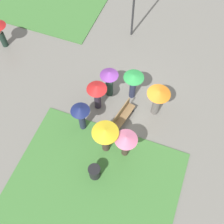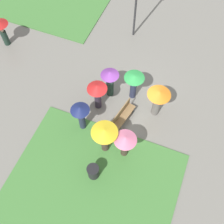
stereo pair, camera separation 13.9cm
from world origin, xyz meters
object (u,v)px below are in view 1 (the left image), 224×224
Objects in this scene: crowd_person_pink at (126,142)px; trash_bin at (95,172)px; park_bench at (122,116)px; crowd_person_red at (97,92)px; crowd_person_green at (133,82)px; crowd_person_navy at (81,114)px; crowd_person_orange at (158,98)px; crowd_person_purple at (109,80)px; crowd_person_yellow at (105,136)px.

trash_bin is at bearing -105.42° from crowd_person_pink.
crowd_person_red is at bearing 85.80° from park_bench.
crowd_person_pink reaches higher than crowd_person_green.
crowd_person_green is 0.95× the size of crowd_person_navy.
crowd_person_green is 3.17m from crowd_person_navy.
crowd_person_navy is at bearing 67.56° from crowd_person_orange.
park_bench is 1.85m from crowd_person_green.
crowd_person_purple reaches higher than crowd_person_green.
crowd_person_orange is at bearing -136.90° from crowd_person_green.
crowd_person_navy reaches higher than trash_bin.
crowd_person_red is at bearing 153.26° from crowd_person_pink.
crowd_person_navy is 1.05× the size of crowd_person_pink.
crowd_person_yellow is at bearing 0.60° from trash_bin.
crowd_person_purple is at bearing 138.65° from crowd_person_pink.
crowd_person_navy is (2.10, 1.51, 0.88)m from trash_bin.
crowd_person_yellow reaches higher than crowd_person_red.
crowd_person_yellow reaches higher than trash_bin.
crowd_person_orange is 1.01× the size of crowd_person_purple.
crowd_person_navy reaches higher than crowd_person_pink.
trash_bin is 3.86m from crowd_person_red.
trash_bin is 0.47× the size of crowd_person_red.
park_bench is 1.96m from crowd_person_pink.
crowd_person_yellow is (-1.69, 0.18, 0.94)m from park_bench.
park_bench is 1.73m from crowd_person_red.
crowd_person_red is at bearing 104.90° from crowd_person_green.
crowd_person_yellow is at bearing -161.46° from crowd_person_purple.
crowd_person_red is 0.94× the size of crowd_person_yellow.
crowd_person_purple is (-0.30, 1.18, -0.01)m from crowd_person_green.
crowd_person_navy reaches higher than crowd_person_red.
crowd_person_purple is 3.54m from crowd_person_pink.
crowd_person_green is (1.26, -1.45, -0.07)m from crowd_person_red.
crowd_person_yellow is at bearing 150.73° from crowd_person_green.
crowd_person_purple is at bearing -125.66° from crowd_person_navy.
trash_bin is 0.44× the size of crowd_person_yellow.
crowd_person_yellow is at bearing -159.04° from crowd_person_pink.
crowd_person_navy is at bearing -177.82° from crowd_person_pink.
crowd_person_red is at bearing -122.79° from crowd_person_navy.
crowd_person_green is 1.00× the size of crowd_person_pink.
crowd_person_green is 0.91× the size of crowd_person_yellow.
crowd_person_navy is at bearing 121.95° from crowd_person_green.
crowd_person_orange is at bearing -94.63° from crowd_person_purple.
crowd_person_yellow reaches higher than crowd_person_green.
crowd_person_red is 1.03× the size of crowd_person_pink.
trash_bin is at bearing 151.87° from crowd_person_green.
crowd_person_orange is 1.00× the size of crowd_person_navy.
crowd_person_navy is at bearing -165.24° from crowd_person_yellow.
crowd_person_yellow is (-3.36, 0.19, 0.16)m from crowd_person_green.
crowd_person_red is (0.41, 1.45, 0.85)m from park_bench.
park_bench is 2.20× the size of trash_bin.
crowd_person_red is at bearing 164.59° from crowd_person_purple.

